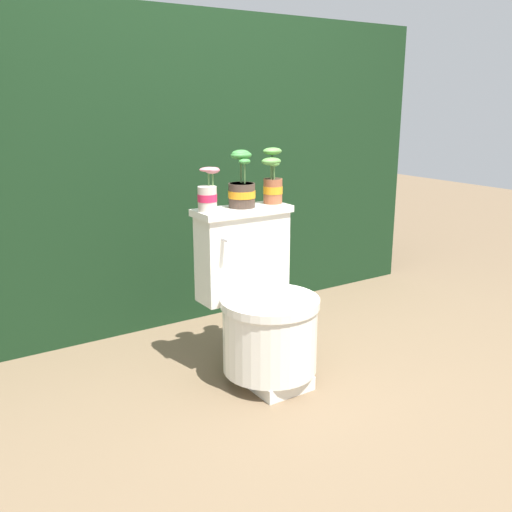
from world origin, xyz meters
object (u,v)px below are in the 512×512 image
object	(u,v)px
toilet	(261,311)
potted_plant_middle	(273,181)
potted_plant_left	(208,193)
potted_plant_midleft	(242,187)

from	to	relation	value
toilet	potted_plant_middle	bearing A→B (deg)	43.86
toilet	potted_plant_left	world-z (taller)	potted_plant_left
potted_plant_midleft	potted_plant_left	bearing A→B (deg)	-179.27
potted_plant_middle	toilet	bearing A→B (deg)	-136.14
toilet	potted_plant_left	size ratio (longest dim) A/B	4.05
toilet	potted_plant_midleft	bearing A→B (deg)	90.16
potted_plant_left	potted_plant_middle	bearing A→B (deg)	1.03
toilet	potted_plant_left	xyz separation A→B (m)	(-0.17, 0.15, 0.51)
potted_plant_left	potted_plant_midleft	bearing A→B (deg)	0.73
potted_plant_midleft	potted_plant_middle	size ratio (longest dim) A/B	0.99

